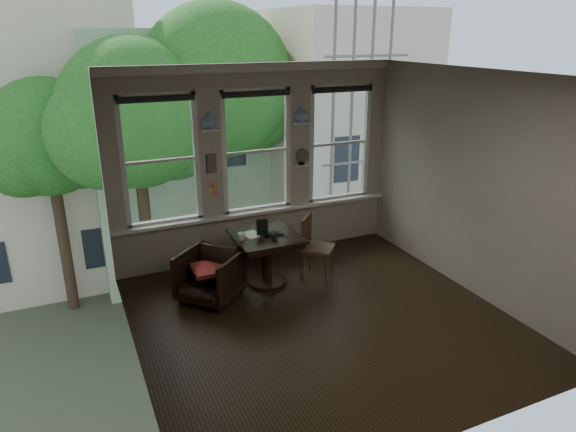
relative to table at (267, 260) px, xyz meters
name	(u,v)px	position (x,y,z in m)	size (l,w,h in m)	color
ground	(321,319)	(0.26, -1.19, -0.38)	(4.50, 4.50, 0.00)	black
ceiling	(328,74)	(0.26, -1.19, 2.62)	(4.50, 4.50, 0.00)	silver
wall_back	(256,164)	(0.26, 1.06, 1.12)	(4.50, 4.50, 0.00)	#BBB29F
wall_front	(458,291)	(0.26, -3.44, 1.12)	(4.50, 4.50, 0.00)	#BBB29F
wall_left	(125,237)	(-1.99, -1.19, 1.12)	(4.50, 4.50, 0.00)	#BBB29F
wall_right	(473,185)	(2.51, -1.19, 1.12)	(4.50, 4.50, 0.00)	#BBB29F
window_left	(160,160)	(-1.19, 1.06, 1.32)	(1.10, 0.12, 1.90)	white
window_center	(256,151)	(0.26, 1.06, 1.32)	(1.10, 0.12, 1.90)	white
window_right	(338,143)	(1.71, 1.06, 1.32)	(1.10, 0.12, 1.90)	white
shelf_left	(210,130)	(-0.46, 0.96, 1.73)	(0.26, 0.16, 0.03)	white
shelf_right	(301,123)	(0.99, 0.96, 1.73)	(0.26, 0.16, 0.03)	white
intercom	(211,163)	(-0.46, 0.99, 1.23)	(0.14, 0.06, 0.28)	#59544F
sticky_notes	(212,186)	(-0.46, 1.00, 0.88)	(0.16, 0.01, 0.24)	pink
desk_fan	(302,159)	(0.99, 0.94, 1.16)	(0.20, 0.20, 0.24)	#59544F
vase_left	(210,120)	(-0.46, 0.96, 1.86)	(0.24, 0.24, 0.25)	white
vase_right	(301,114)	(0.99, 0.96, 1.86)	(0.24, 0.24, 0.25)	white
table	(267,260)	(0.00, 0.00, 0.00)	(0.90, 0.90, 0.75)	black
armchair_left	(210,276)	(-0.86, -0.11, -0.03)	(0.74, 0.76, 0.69)	black
cushion_red	(210,269)	(-0.86, -0.11, 0.08)	(0.45, 0.45, 0.06)	maroon
side_chair_right	(318,248)	(0.77, -0.10, 0.09)	(0.42, 0.42, 0.92)	#432618
laptop	(272,235)	(0.06, -0.07, 0.39)	(0.35, 0.22, 0.03)	black
mug	(242,236)	(-0.37, -0.02, 0.42)	(0.11, 0.11, 0.10)	white
drinking_glass	(274,237)	(0.03, -0.21, 0.43)	(0.13, 0.13, 0.10)	white
tablet	(262,227)	(-0.04, 0.06, 0.48)	(0.16, 0.02, 0.22)	black
papers	(252,234)	(-0.18, 0.10, 0.38)	(0.22, 0.30, 0.00)	silver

